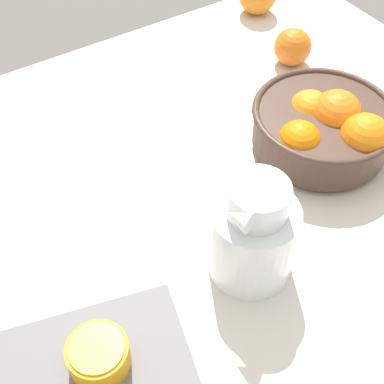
% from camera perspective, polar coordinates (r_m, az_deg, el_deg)
% --- Properties ---
extents(ground_plane, '(1.33, 1.08, 0.03)m').
position_cam_1_polar(ground_plane, '(0.82, 0.51, -4.91)').
color(ground_plane, silver).
extents(fruit_bowl, '(0.24, 0.24, 0.11)m').
position_cam_1_polar(fruit_bowl, '(0.92, 14.04, 6.77)').
color(fruit_bowl, '#473328').
rests_on(fruit_bowl, ground_plane).
extents(juice_pitcher, '(0.16, 0.12, 0.18)m').
position_cam_1_polar(juice_pitcher, '(0.72, 6.55, -5.03)').
color(juice_pitcher, white).
rests_on(juice_pitcher, ground_plane).
extents(orange_half_0, '(0.08, 0.08, 0.04)m').
position_cam_1_polar(orange_half_0, '(0.68, -10.04, -16.89)').
color(orange_half_0, orange).
rests_on(orange_half_0, cutting_board).
extents(loose_orange_0, '(0.07, 0.07, 0.07)m').
position_cam_1_polar(loose_orange_0, '(1.12, 10.78, 15.10)').
color(loose_orange_0, orange).
rests_on(loose_orange_0, ground_plane).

